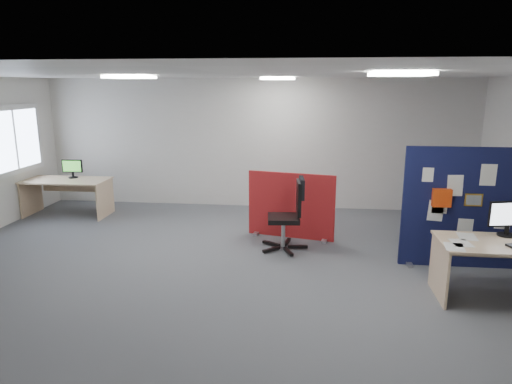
# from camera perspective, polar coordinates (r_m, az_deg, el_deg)

# --- Properties ---
(floor) EXTENTS (9.00, 9.00, 0.00)m
(floor) POSITION_cam_1_polar(r_m,az_deg,el_deg) (6.61, -3.34, -9.56)
(floor) COLOR #54575C
(floor) RESTS_ON ground
(ceiling) EXTENTS (9.00, 7.00, 0.02)m
(ceiling) POSITION_cam_1_polar(r_m,az_deg,el_deg) (6.09, -3.69, 14.54)
(ceiling) COLOR white
(ceiling) RESTS_ON wall_back
(wall_back) EXTENTS (9.00, 0.02, 2.70)m
(wall_back) POSITION_cam_1_polar(r_m,az_deg,el_deg) (9.64, 0.09, 6.04)
(wall_back) COLOR silver
(wall_back) RESTS_ON floor
(wall_front) EXTENTS (9.00, 0.02, 2.70)m
(wall_front) POSITION_cam_1_polar(r_m,az_deg,el_deg) (2.97, -15.38, -11.30)
(wall_front) COLOR silver
(wall_front) RESTS_ON floor
(window) EXTENTS (0.06, 1.70, 1.30)m
(window) POSITION_cam_1_polar(r_m,az_deg,el_deg) (9.76, -28.02, 5.77)
(window) COLOR white
(window) RESTS_ON wall_left
(ceiling_lights) EXTENTS (4.10, 4.10, 0.04)m
(ceiling_lights) POSITION_cam_1_polar(r_m,az_deg,el_deg) (6.71, 0.24, 14.19)
(ceiling_lights) COLOR white
(ceiling_lights) RESTS_ON ceiling
(navy_divider) EXTENTS (2.10, 0.30, 1.74)m
(navy_divider) POSITION_cam_1_polar(r_m,az_deg,el_deg) (7.11, 25.99, -1.89)
(navy_divider) COLOR #10123D
(navy_divider) RESTS_ON floor
(monitor_main) EXTENTS (0.51, 0.21, 0.45)m
(monitor_main) POSITION_cam_1_polar(r_m,az_deg,el_deg) (6.43, 29.02, -2.72)
(monitor_main) COLOR black
(monitor_main) RESTS_ON main_desk
(red_divider) EXTENTS (1.48, 0.37, 1.13)m
(red_divider) POSITION_cam_1_polar(r_m,az_deg,el_deg) (7.76, 4.38, -1.79)
(red_divider) COLOR #AC1625
(red_divider) RESTS_ON floor
(second_desk) EXTENTS (1.63, 0.81, 0.73)m
(second_desk) POSITION_cam_1_polar(r_m,az_deg,el_deg) (9.86, -22.45, 0.49)
(second_desk) COLOR #D2AA86
(second_desk) RESTS_ON floor
(monitor_second) EXTENTS (0.41, 0.18, 0.37)m
(monitor_second) POSITION_cam_1_polar(r_m,az_deg,el_deg) (9.88, -21.97, 2.82)
(monitor_second) COLOR black
(monitor_second) RESTS_ON second_desk
(office_chair) EXTENTS (0.74, 0.76, 1.14)m
(office_chair) POSITION_cam_1_polar(r_m,az_deg,el_deg) (7.16, 4.41, -2.25)
(office_chair) COLOR black
(office_chair) RESTS_ON floor
(desk_papers) EXTENTS (1.51, 0.72, 0.00)m
(desk_papers) POSITION_cam_1_polar(r_m,az_deg,el_deg) (6.06, 26.88, -5.81)
(desk_papers) COLOR white
(desk_papers) RESTS_ON main_desk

